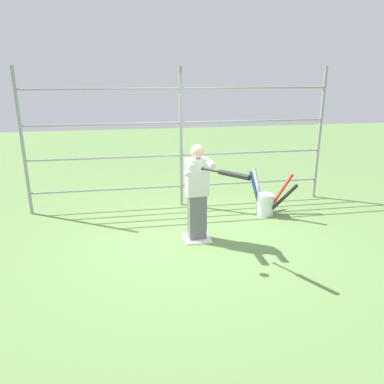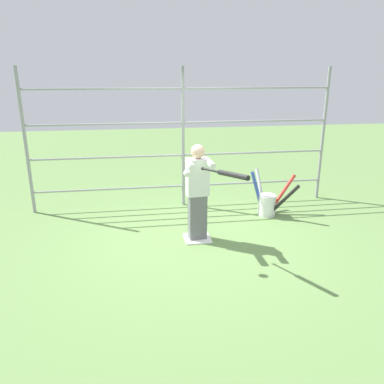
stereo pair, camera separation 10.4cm
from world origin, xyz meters
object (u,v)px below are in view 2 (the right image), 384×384
(batter, at_px, (198,190))
(bat_bucket, at_px, (268,202))
(softball_in_flight, at_px, (187,173))
(baseball_bat_swinging, at_px, (229,174))

(batter, distance_m, bat_bucket, 1.75)
(batter, relative_size, softball_in_flight, 15.40)
(softball_in_flight, height_order, bat_bucket, softball_in_flight)
(softball_in_flight, xyz_separation_m, bat_bucket, (-1.67, -1.48, -1.00))
(batter, height_order, softball_in_flight, batter)
(batter, bearing_deg, bat_bucket, -149.46)
(softball_in_flight, distance_m, bat_bucket, 2.45)
(batter, bearing_deg, softball_in_flight, 68.72)
(baseball_bat_swinging, relative_size, bat_bucket, 0.89)
(baseball_bat_swinging, relative_size, softball_in_flight, 8.71)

